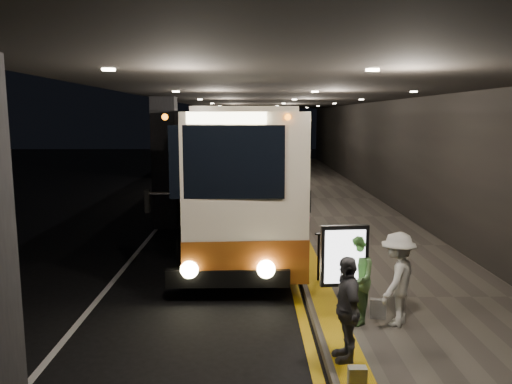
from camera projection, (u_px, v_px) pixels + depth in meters
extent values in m
plane|color=black|center=(199.00, 260.00, 13.18)|extent=(90.00, 90.00, 0.00)
cube|color=silver|center=(163.00, 221.00, 18.10)|extent=(0.12, 50.00, 0.01)
cube|color=gold|center=(277.00, 221.00, 18.15)|extent=(0.18, 50.00, 0.01)
cube|color=#514C44|center=(343.00, 219.00, 18.16)|extent=(4.50, 50.00, 0.15)
cube|color=gold|center=(291.00, 216.00, 18.13)|extent=(0.50, 50.00, 0.01)
cube|color=black|center=(408.00, 138.00, 17.75)|extent=(0.10, 50.00, 6.00)
cube|color=black|center=(165.00, 163.00, 16.79)|extent=(0.80, 0.80, 4.40)
cube|color=black|center=(201.00, 144.00, 28.65)|extent=(0.80, 0.80, 4.40)
cube|color=black|center=(283.00, 92.00, 17.46)|extent=(9.00, 50.00, 0.40)
cube|color=#ECDFC6|center=(236.00, 168.00, 15.75)|extent=(3.25, 12.31, 3.45)
cube|color=#915515|center=(236.00, 208.00, 15.94)|extent=(3.27, 12.33, 0.91)
cube|color=black|center=(227.00, 162.00, 9.58)|extent=(2.23, 0.19, 1.42)
cube|color=black|center=(228.00, 278.00, 10.02)|extent=(2.50, 0.40, 0.36)
cylinder|color=black|center=(185.00, 251.00, 12.17)|extent=(0.28, 1.02, 1.02)
cylinder|color=black|center=(279.00, 251.00, 12.19)|extent=(0.28, 1.02, 1.02)
cylinder|color=black|center=(211.00, 198.00, 20.00)|extent=(0.28, 1.02, 1.02)
cylinder|color=black|center=(268.00, 198.00, 20.02)|extent=(0.28, 1.02, 1.02)
sphere|color=#FFEAA5|center=(189.00, 269.00, 9.89)|extent=(0.37, 0.37, 0.37)
sphere|color=#FFEAA5|center=(266.00, 269.00, 9.90)|extent=(0.37, 0.37, 0.37)
cube|color=#FFF2BF|center=(226.00, 118.00, 9.45)|extent=(1.52, 0.14, 0.22)
cube|color=#ECDFC6|center=(246.00, 147.00, 30.08)|extent=(2.33, 10.90, 3.08)
cube|color=#915515|center=(246.00, 166.00, 30.25)|extent=(2.35, 10.92, 0.82)
cube|color=black|center=(245.00, 140.00, 24.57)|extent=(2.00, 0.07, 1.27)
cube|color=black|center=(245.00, 182.00, 24.96)|extent=(2.22, 0.26, 0.32)
cylinder|color=black|center=(227.00, 178.00, 26.88)|extent=(0.25, 0.91, 0.91)
cylinder|color=black|center=(264.00, 178.00, 26.91)|extent=(0.25, 0.91, 0.91)
cylinder|color=black|center=(231.00, 165.00, 33.88)|extent=(0.25, 0.91, 0.91)
cylinder|color=black|center=(261.00, 165.00, 33.90)|extent=(0.25, 0.91, 0.91)
cube|color=#ECDFC6|center=(247.00, 138.00, 42.93)|extent=(2.40, 11.04, 3.12)
cube|color=#915515|center=(247.00, 151.00, 43.10)|extent=(2.42, 11.06, 0.83)
cube|color=black|center=(247.00, 132.00, 37.35)|extent=(2.02, 0.08, 1.29)
cube|color=black|center=(247.00, 160.00, 37.75)|extent=(2.25, 0.27, 0.32)
cylinder|color=black|center=(234.00, 158.00, 39.69)|extent=(0.26, 0.92, 0.92)
cylinder|color=black|center=(260.00, 158.00, 39.71)|extent=(0.26, 0.92, 0.92)
cylinder|color=black|center=(237.00, 152.00, 46.77)|extent=(0.26, 0.92, 0.92)
cylinder|color=black|center=(259.00, 152.00, 46.79)|extent=(0.26, 0.92, 0.92)
imported|color=#D16195|center=(303.00, 216.00, 14.00)|extent=(0.59, 0.71, 1.68)
imported|color=#4B6E3D|center=(355.00, 279.00, 8.72)|extent=(0.53, 0.81, 1.62)
imported|color=#B9B9B3|center=(397.00, 279.00, 8.65)|extent=(1.02, 1.16, 1.65)
imported|color=#4F4F54|center=(347.00, 309.00, 7.38)|extent=(0.53, 0.96, 1.60)
cube|color=black|center=(378.00, 309.00, 9.02)|extent=(0.31, 0.19, 0.35)
cube|color=#B5B6AA|center=(357.00, 378.00, 6.67)|extent=(0.25, 0.15, 0.31)
cylinder|color=black|center=(343.00, 304.00, 8.77)|extent=(0.08, 0.08, 0.69)
cube|color=black|center=(344.00, 256.00, 8.64)|extent=(0.84, 0.18, 1.08)
cube|color=white|center=(345.00, 257.00, 8.58)|extent=(0.71, 0.09, 0.93)
cylinder|color=black|center=(318.00, 257.00, 11.00)|extent=(0.05, 0.05, 1.07)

